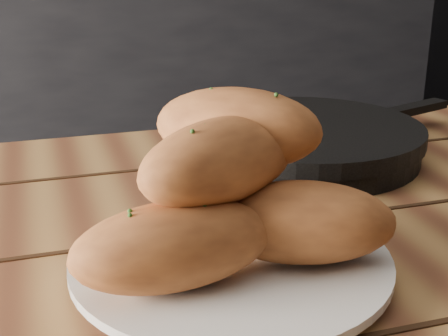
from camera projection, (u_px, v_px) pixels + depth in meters
counter at (36, 112)px, 2.23m from camera, size 2.80×0.60×0.90m
plate at (231, 263)px, 0.54m from camera, size 0.28×0.28×0.02m
bread_rolls at (228, 190)px, 0.52m from camera, size 0.28×0.23×0.14m
skillet at (304, 140)px, 0.83m from camera, size 0.44×0.32×0.05m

